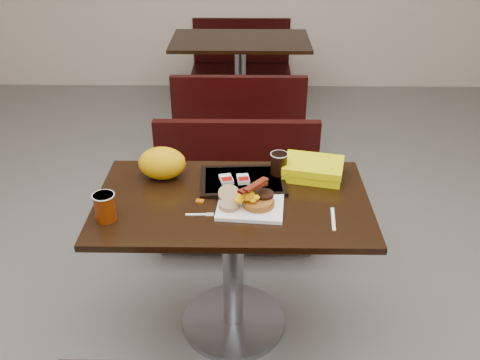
{
  "coord_description": "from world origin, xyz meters",
  "views": [
    {
      "loc": [
        0.06,
        -1.95,
        1.98
      ],
      "look_at": [
        0.03,
        0.04,
        0.82
      ],
      "focal_mm": 39.3,
      "sensor_mm": 36.0,
      "label": 1
    }
  ],
  "objects_px": {
    "bench_near_n": "(236,191)",
    "hashbrown_sleeve_right": "(243,179)",
    "bench_far_s": "(239,112)",
    "pancake_stack": "(259,202)",
    "platter": "(250,207)",
    "coffee_cup_near": "(105,207)",
    "table_far": "(240,81)",
    "fork": "(196,214)",
    "bench_far_n": "(241,59)",
    "tray": "(243,181)",
    "table_near": "(233,265)",
    "coffee_cup_far": "(279,164)",
    "hashbrown_sleeve_left": "(226,179)",
    "clamshell": "(313,169)",
    "knife": "(333,219)",
    "paper_bag": "(162,163)"
  },
  "relations": [
    {
      "from": "hashbrown_sleeve_left",
      "to": "clamshell",
      "type": "distance_m",
      "value": 0.42
    },
    {
      "from": "bench_far_n",
      "to": "knife",
      "type": "bearing_deg",
      "value": -83.07
    },
    {
      "from": "platter",
      "to": "bench_near_n",
      "type": "bearing_deg",
      "value": 100.92
    },
    {
      "from": "platter",
      "to": "clamshell",
      "type": "distance_m",
      "value": 0.41
    },
    {
      "from": "knife",
      "to": "table_near",
      "type": "bearing_deg",
      "value": -104.76
    },
    {
      "from": "tray",
      "to": "paper_bag",
      "type": "distance_m",
      "value": 0.38
    },
    {
      "from": "table_far",
      "to": "bench_far_s",
      "type": "bearing_deg",
      "value": -90.0
    },
    {
      "from": "pancake_stack",
      "to": "coffee_cup_far",
      "type": "bearing_deg",
      "value": 69.92
    },
    {
      "from": "table_near",
      "to": "knife",
      "type": "xyz_separation_m",
      "value": [
        0.42,
        -0.15,
        0.38
      ]
    },
    {
      "from": "platter",
      "to": "tray",
      "type": "height_order",
      "value": "tray"
    },
    {
      "from": "table_far",
      "to": "fork",
      "type": "distance_m",
      "value": 2.76
    },
    {
      "from": "tray",
      "to": "clamshell",
      "type": "bearing_deg",
      "value": 8.44
    },
    {
      "from": "clamshell",
      "to": "tray",
      "type": "bearing_deg",
      "value": -155.44
    },
    {
      "from": "table_near",
      "to": "bench_far_s",
      "type": "xyz_separation_m",
      "value": [
        0.0,
        1.9,
        -0.02
      ]
    },
    {
      "from": "pancake_stack",
      "to": "tray",
      "type": "bearing_deg",
      "value": 107.71
    },
    {
      "from": "coffee_cup_near",
      "to": "coffee_cup_far",
      "type": "height_order",
      "value": "coffee_cup_far"
    },
    {
      "from": "table_near",
      "to": "hashbrown_sleeve_left",
      "type": "xyz_separation_m",
      "value": [
        -0.03,
        0.12,
        0.4
      ]
    },
    {
      "from": "table_near",
      "to": "bench_far_s",
      "type": "bearing_deg",
      "value": 90.0
    },
    {
      "from": "knife",
      "to": "tray",
      "type": "relative_size",
      "value": 0.43
    },
    {
      "from": "bench_near_n",
      "to": "hashbrown_sleeve_right",
      "type": "relative_size",
      "value": 13.72
    },
    {
      "from": "table_near",
      "to": "pancake_stack",
      "type": "relative_size",
      "value": 8.77
    },
    {
      "from": "table_far",
      "to": "knife",
      "type": "xyz_separation_m",
      "value": [
        0.42,
        -2.75,
        0.38
      ]
    },
    {
      "from": "table_far",
      "to": "hashbrown_sleeve_left",
      "type": "xyz_separation_m",
      "value": [
        -0.03,
        -2.48,
        0.4
      ]
    },
    {
      "from": "bench_far_n",
      "to": "coffee_cup_near",
      "type": "distance_m",
      "value": 3.53
    },
    {
      "from": "bench_far_s",
      "to": "platter",
      "type": "xyz_separation_m",
      "value": [
        0.08,
        -1.98,
        0.4
      ]
    },
    {
      "from": "pancake_stack",
      "to": "paper_bag",
      "type": "distance_m",
      "value": 0.51
    },
    {
      "from": "bench_far_s",
      "to": "fork",
      "type": "relative_size",
      "value": 8.49
    },
    {
      "from": "bench_near_n",
      "to": "hashbrown_sleeve_left",
      "type": "xyz_separation_m",
      "value": [
        -0.03,
        -0.58,
        0.42
      ]
    },
    {
      "from": "table_near",
      "to": "bench_near_n",
      "type": "bearing_deg",
      "value": 90.0
    },
    {
      "from": "pancake_stack",
      "to": "clamshell",
      "type": "relative_size",
      "value": 0.5
    },
    {
      "from": "bench_near_n",
      "to": "hashbrown_sleeve_right",
      "type": "xyz_separation_m",
      "value": [
        0.05,
        -0.58,
        0.42
      ]
    },
    {
      "from": "coffee_cup_near",
      "to": "hashbrown_sleeve_left",
      "type": "distance_m",
      "value": 0.56
    },
    {
      "from": "bench_far_n",
      "to": "knife",
      "type": "xyz_separation_m",
      "value": [
        0.42,
        -3.45,
        0.39
      ]
    },
    {
      "from": "bench_far_s",
      "to": "coffee_cup_far",
      "type": "bearing_deg",
      "value": -82.96
    },
    {
      "from": "platter",
      "to": "paper_bag",
      "type": "xyz_separation_m",
      "value": [
        -0.41,
        0.26,
        0.07
      ]
    },
    {
      "from": "bench_far_s",
      "to": "pancake_stack",
      "type": "distance_m",
      "value": 2.02
    },
    {
      "from": "platter",
      "to": "table_far",
      "type": "bearing_deg",
      "value": 96.88
    },
    {
      "from": "hashbrown_sleeve_left",
      "to": "table_far",
      "type": "bearing_deg",
      "value": 73.3
    },
    {
      "from": "platter",
      "to": "coffee_cup_near",
      "type": "xyz_separation_m",
      "value": [
        -0.59,
        -0.09,
        0.05
      ]
    },
    {
      "from": "bench_far_n",
      "to": "coffee_cup_near",
      "type": "height_order",
      "value": "coffee_cup_near"
    },
    {
      "from": "bench_near_n",
      "to": "paper_bag",
      "type": "relative_size",
      "value": 4.56
    },
    {
      "from": "table_far",
      "to": "coffee_cup_near",
      "type": "height_order",
      "value": "coffee_cup_near"
    },
    {
      "from": "pancake_stack",
      "to": "coffee_cup_far",
      "type": "xyz_separation_m",
      "value": [
        0.1,
        0.27,
        0.04
      ]
    },
    {
      "from": "coffee_cup_far",
      "to": "table_near",
      "type": "bearing_deg",
      "value": -137.13
    },
    {
      "from": "tray",
      "to": "bench_near_n",
      "type": "bearing_deg",
      "value": 91.2
    },
    {
      "from": "fork",
      "to": "knife",
      "type": "distance_m",
      "value": 0.57
    },
    {
      "from": "table_near",
      "to": "hashbrown_sleeve_right",
      "type": "bearing_deg",
      "value": 69.97
    },
    {
      "from": "table_near",
      "to": "bench_far_s",
      "type": "relative_size",
      "value": 1.2
    },
    {
      "from": "paper_bag",
      "to": "knife",
      "type": "bearing_deg",
      "value": -24.25
    },
    {
      "from": "bench_far_n",
      "to": "coffee_cup_near",
      "type": "relative_size",
      "value": 8.44
    }
  ]
}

